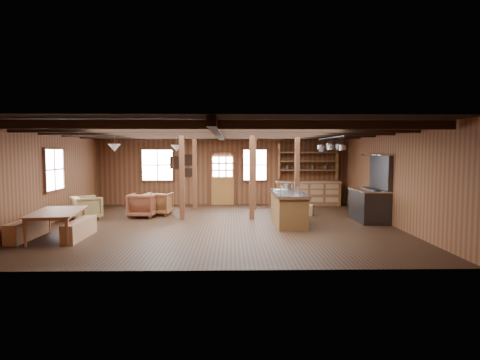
# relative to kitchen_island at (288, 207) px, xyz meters

# --- Properties ---
(room) EXTENTS (10.04, 9.04, 2.84)m
(room) POSITION_rel_kitchen_island_xyz_m (-2.05, -0.20, 0.92)
(room) COLOR black
(room) RESTS_ON ground
(ceiling_joists) EXTENTS (9.80, 8.82, 0.18)m
(ceiling_joists) POSITION_rel_kitchen_island_xyz_m (-2.05, -0.02, 2.20)
(ceiling_joists) COLOR black
(ceiling_joists) RESTS_ON ceiling
(timber_posts) EXTENTS (3.95, 2.35, 2.80)m
(timber_posts) POSITION_rel_kitchen_island_xyz_m (-1.53, 1.88, 0.92)
(timber_posts) COLOR #422313
(timber_posts) RESTS_ON floor
(back_door) EXTENTS (1.02, 0.08, 2.15)m
(back_door) POSITION_rel_kitchen_island_xyz_m (-2.05, 4.25, 0.40)
(back_door) COLOR brown
(back_door) RESTS_ON floor
(window_back_left) EXTENTS (1.32, 0.06, 1.32)m
(window_back_left) POSITION_rel_kitchen_island_xyz_m (-4.65, 4.26, 1.12)
(window_back_left) COLOR white
(window_back_left) RESTS_ON wall_back
(window_back_right) EXTENTS (1.02, 0.06, 1.32)m
(window_back_right) POSITION_rel_kitchen_island_xyz_m (-0.75, 4.26, 1.12)
(window_back_right) COLOR white
(window_back_right) RESTS_ON wall_back
(window_left) EXTENTS (0.14, 1.24, 1.32)m
(window_left) POSITION_rel_kitchen_island_xyz_m (-7.01, 0.30, 1.12)
(window_left) COLOR white
(window_left) RESTS_ON wall_back
(notice_boards) EXTENTS (1.08, 0.03, 0.90)m
(notice_boards) POSITION_rel_kitchen_island_xyz_m (-3.54, 4.26, 1.16)
(notice_boards) COLOR silver
(notice_boards) RESTS_ON wall_back
(back_counter) EXTENTS (2.55, 0.60, 2.45)m
(back_counter) POSITION_rel_kitchen_island_xyz_m (1.35, 4.00, 0.12)
(back_counter) COLOR brown
(back_counter) RESTS_ON floor
(pendant_lamps) EXTENTS (1.86, 2.36, 0.66)m
(pendant_lamps) POSITION_rel_kitchen_island_xyz_m (-4.30, 0.80, 1.77)
(pendant_lamps) COLOR #303033
(pendant_lamps) RESTS_ON ceiling
(pot_rack) EXTENTS (0.35, 3.00, 0.43)m
(pot_rack) POSITION_rel_kitchen_island_xyz_m (1.26, 0.28, 1.82)
(pot_rack) COLOR #303033
(pot_rack) RESTS_ON ceiling
(kitchen_island) EXTENTS (0.89, 2.50, 1.20)m
(kitchen_island) POSITION_rel_kitchen_island_xyz_m (0.00, 0.00, 0.00)
(kitchen_island) COLOR brown
(kitchen_island) RESTS_ON floor
(step_stool) EXTENTS (0.46, 0.39, 0.35)m
(step_stool) POSITION_rel_kitchen_island_xyz_m (0.89, 1.55, -0.30)
(step_stool) COLOR brown
(step_stool) RESTS_ON floor
(commercial_range) EXTENTS (0.86, 1.68, 2.07)m
(commercial_range) POSITION_rel_kitchen_island_xyz_m (2.60, 0.34, 0.18)
(commercial_range) COLOR #303033
(commercial_range) RESTS_ON floor
(dining_table) EXTENTS (1.34, 2.07, 0.68)m
(dining_table) POSITION_rel_kitchen_island_xyz_m (-5.95, -1.93, -0.14)
(dining_table) COLOR #915B41
(dining_table) RESTS_ON floor
(bench_wall) EXTENTS (0.33, 1.73, 0.48)m
(bench_wall) POSITION_rel_kitchen_island_xyz_m (-6.70, -1.93, -0.24)
(bench_wall) COLOR brown
(bench_wall) RESTS_ON floor
(bench_aisle) EXTENTS (0.31, 1.63, 0.45)m
(bench_aisle) POSITION_rel_kitchen_island_xyz_m (-5.45, -1.93, -0.25)
(bench_aisle) COLOR brown
(bench_aisle) RESTS_ON floor
(armchair_a) EXTENTS (0.90, 0.93, 0.78)m
(armchair_a) POSITION_rel_kitchen_island_xyz_m (-4.57, 1.22, -0.09)
(armchair_a) COLOR brown
(armchair_a) RESTS_ON floor
(armchair_b) EXTENTS (0.91, 0.93, 0.76)m
(armchair_b) POSITION_rel_kitchen_island_xyz_m (-4.15, 1.73, -0.10)
(armchair_b) COLOR brown
(armchair_b) RESTS_ON floor
(armchair_c) EXTENTS (1.13, 1.13, 0.75)m
(armchair_c) POSITION_rel_kitchen_island_xyz_m (-6.25, 0.80, -0.10)
(armchair_c) COLOR olive
(armchair_c) RESTS_ON floor
(counter_pot) EXTENTS (0.29, 0.29, 0.17)m
(counter_pot) POSITION_rel_kitchen_island_xyz_m (0.08, 1.00, 0.55)
(counter_pot) COLOR silver
(counter_pot) RESTS_ON kitchen_island
(bowl) EXTENTS (0.30, 0.30, 0.06)m
(bowl) POSITION_rel_kitchen_island_xyz_m (-0.30, 0.27, 0.49)
(bowl) COLOR silver
(bowl) RESTS_ON kitchen_island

